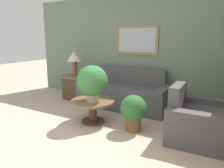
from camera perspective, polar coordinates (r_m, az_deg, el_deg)
name	(u,v)px	position (r m, az deg, el deg)	size (l,w,h in m)	color
ground_plane	(51,161)	(3.19, -15.63, -18.71)	(20.00, 20.00, 0.00)	#BCAD93
wall_back	(142,50)	(5.37, 7.86, 8.89)	(6.42, 0.09, 2.60)	slate
couch_main	(124,94)	(5.12, 3.22, -2.68)	(2.11, 0.89, 0.87)	#4C4C51
armchair	(201,122)	(3.78, 22.28, -9.24)	(1.03, 1.08, 0.87)	#4C4C51
coffee_table	(93,106)	(4.20, -5.05, -5.82)	(0.83, 0.83, 0.43)	#4C3823
side_table	(75,87)	(5.84, -9.58, -0.77)	(0.58, 0.58, 0.61)	#4C3823
table_lamp	(74,59)	(5.72, -9.85, 6.53)	(0.38, 0.38, 0.63)	brown
potted_plant_on_table	(92,82)	(4.02, -5.17, 0.64)	(0.57, 0.57, 0.67)	beige
potted_plant_floor	(133,111)	(3.82, 5.60, -6.91)	(0.46, 0.46, 0.64)	brown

